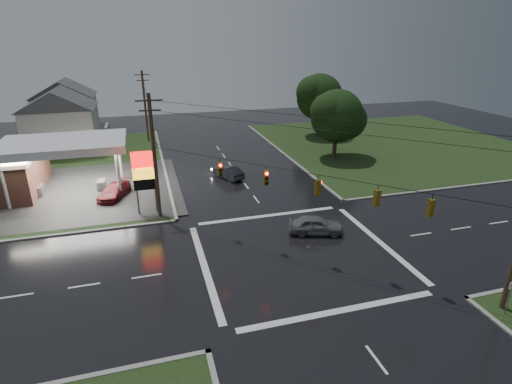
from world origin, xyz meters
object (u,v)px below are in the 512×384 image
object	(u,v)px
car_crossing	(316,225)
house_far	(66,106)
tree_ne_near	(338,116)
car_pump	(114,191)
utility_pole_nw	(154,156)
utility_pole_n	(145,105)
tree_ne_far	(320,97)
pylon_sign	(144,172)
car_north	(228,172)
house_near	(61,119)

from	to	relation	value
car_crossing	house_far	bearing A→B (deg)	46.62
tree_ne_near	car_pump	world-z (taller)	tree_ne_near
house_far	tree_ne_near	bearing A→B (deg)	-35.77
tree_ne_near	car_crossing	xyz separation A→B (m)	(-11.42, -19.35, -4.81)
utility_pole_nw	utility_pole_n	world-z (taller)	utility_pole_nw
utility_pole_nw	car_crossing	size ratio (longest dim) A/B	2.48
tree_ne_far	car_crossing	world-z (taller)	tree_ne_far
pylon_sign	car_north	bearing A→B (deg)	39.31
car_crossing	car_pump	size ratio (longest dim) A/B	0.92
pylon_sign	car_pump	world-z (taller)	pylon_sign
utility_pole_n	car_pump	bearing A→B (deg)	-100.32
house_near	house_far	size ratio (longest dim) A/B	1.00
utility_pole_n	car_north	distance (m)	22.12
car_crossing	car_pump	bearing A→B (deg)	70.05
house_near	tree_ne_near	size ratio (longest dim) A/B	1.23
pylon_sign	utility_pole_n	size ratio (longest dim) A/B	0.57
tree_ne_near	car_north	bearing A→B (deg)	-165.52
house_near	car_pump	world-z (taller)	house_near
pylon_sign	utility_pole_nw	world-z (taller)	utility_pole_nw
car_pump	car_crossing	bearing A→B (deg)	-14.30
car_north	pylon_sign	bearing A→B (deg)	14.42
utility_pole_n	car_pump	xyz separation A→B (m)	(-4.11, -22.58, -4.77)
house_far	car_crossing	xyz separation A→B (m)	(24.67, -45.35, -3.65)
utility_pole_nw	house_far	world-z (taller)	utility_pole_nw
utility_pole_nw	tree_ne_near	world-z (taller)	utility_pole_nw
tree_ne_far	car_north	size ratio (longest dim) A/B	2.26
utility_pole_nw	house_near	size ratio (longest dim) A/B	1.00
house_near	tree_ne_near	bearing A→B (deg)	-21.76
car_north	utility_pole_nw	bearing A→B (deg)	21.29
car_crossing	tree_ne_near	bearing A→B (deg)	-12.48
utility_pole_n	car_north	world-z (taller)	utility_pole_n
utility_pole_n	tree_ne_near	size ratio (longest dim) A/B	1.17
utility_pole_n	tree_ne_near	xyz separation A→B (m)	(23.64, -16.01, 0.09)
utility_pole_nw	car_crossing	world-z (taller)	utility_pole_nw
tree_ne_far	car_north	world-z (taller)	tree_ne_far
house_far	tree_ne_near	size ratio (longest dim) A/B	1.23
house_near	tree_ne_near	world-z (taller)	tree_ne_near
tree_ne_near	car_pump	xyz separation A→B (m)	(-27.75, -6.57, -4.86)
house_near	tree_ne_far	distance (m)	38.19
house_near	car_north	world-z (taller)	house_near
house_far	tree_ne_near	xyz separation A→B (m)	(36.09, -26.01, 1.16)
pylon_sign	utility_pole_nw	distance (m)	2.22
tree_ne_far	car_pump	bearing A→B (deg)	-148.88
house_far	tree_ne_far	xyz separation A→B (m)	(39.10, -14.01, 1.77)
car_crossing	tree_ne_far	bearing A→B (deg)	-6.64
utility_pole_n	house_far	distance (m)	16.00
house_far	car_pump	bearing A→B (deg)	-75.64
pylon_sign	car_crossing	xyz separation A→B (m)	(13.22, -7.85, -3.26)
pylon_sign	tree_ne_near	size ratio (longest dim) A/B	0.67
pylon_sign	utility_pole_n	xyz separation A→B (m)	(1.00, 27.50, 1.46)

